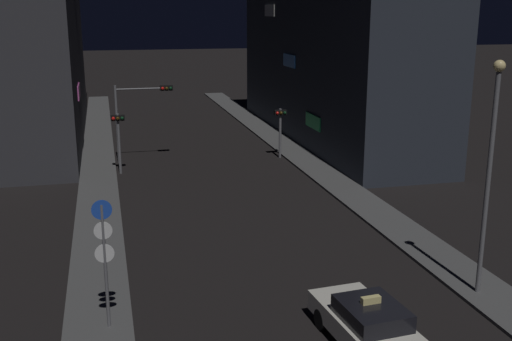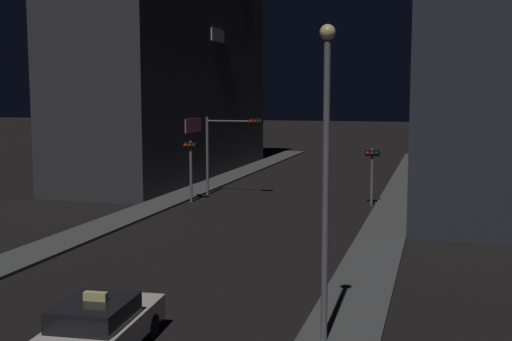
{
  "view_description": "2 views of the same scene",
  "coord_description": "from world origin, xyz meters",
  "px_view_note": "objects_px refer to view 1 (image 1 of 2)",
  "views": [
    {
      "loc": [
        -5.8,
        -3.63,
        9.33
      ],
      "look_at": [
        0.24,
        20.79,
        2.77
      ],
      "focal_mm": 43.33,
      "sensor_mm": 36.0,
      "label": 1
    },
    {
      "loc": [
        8.66,
        -2.18,
        6.2
      ],
      "look_at": [
        1.24,
        23.88,
        3.01
      ],
      "focal_mm": 45.23,
      "sensor_mm": 36.0,
      "label": 2
    }
  ],
  "objects_px": {
    "traffic_light_overhead": "(139,106)",
    "street_lamp_near_block": "(490,161)",
    "sign_pole_left": "(104,252)",
    "traffic_light_left_kerb": "(118,131)",
    "traffic_light_right_kerb": "(280,122)",
    "taxi": "(369,325)"
  },
  "relations": [
    {
      "from": "traffic_light_overhead",
      "to": "sign_pole_left",
      "type": "relative_size",
      "value": 1.22
    },
    {
      "from": "sign_pole_left",
      "to": "traffic_light_overhead",
      "type": "bearing_deg",
      "value": 83.77
    },
    {
      "from": "traffic_light_overhead",
      "to": "traffic_light_left_kerb",
      "type": "bearing_deg",
      "value": -116.6
    },
    {
      "from": "taxi",
      "to": "traffic_light_left_kerb",
      "type": "bearing_deg",
      "value": 106.01
    },
    {
      "from": "taxi",
      "to": "traffic_light_overhead",
      "type": "distance_m",
      "value": 24.87
    },
    {
      "from": "traffic_light_left_kerb",
      "to": "traffic_light_right_kerb",
      "type": "xyz_separation_m",
      "value": [
        10.21,
        1.58,
        -0.22
      ]
    },
    {
      "from": "traffic_light_overhead",
      "to": "traffic_light_left_kerb",
      "type": "height_order",
      "value": "traffic_light_overhead"
    },
    {
      "from": "street_lamp_near_block",
      "to": "sign_pole_left",
      "type": "bearing_deg",
      "value": 177.4
    },
    {
      "from": "sign_pole_left",
      "to": "street_lamp_near_block",
      "type": "distance_m",
      "value": 12.31
    },
    {
      "from": "taxi",
      "to": "traffic_light_overhead",
      "type": "xyz_separation_m",
      "value": [
        -4.78,
        24.25,
        2.79
      ]
    },
    {
      "from": "traffic_light_left_kerb",
      "to": "traffic_light_overhead",
      "type": "bearing_deg",
      "value": 63.4
    },
    {
      "from": "traffic_light_overhead",
      "to": "traffic_light_left_kerb",
      "type": "relative_size",
      "value": 1.37
    },
    {
      "from": "traffic_light_right_kerb",
      "to": "sign_pole_left",
      "type": "relative_size",
      "value": 0.81
    },
    {
      "from": "traffic_light_overhead",
      "to": "traffic_light_left_kerb",
      "type": "xyz_separation_m",
      "value": [
        -1.39,
        -2.77,
        -0.97
      ]
    },
    {
      "from": "traffic_light_overhead",
      "to": "traffic_light_right_kerb",
      "type": "height_order",
      "value": "traffic_light_overhead"
    },
    {
      "from": "street_lamp_near_block",
      "to": "traffic_light_left_kerb",
      "type": "bearing_deg",
      "value": 120.14
    },
    {
      "from": "traffic_light_overhead",
      "to": "street_lamp_near_block",
      "type": "bearing_deg",
      "value": -66.04
    },
    {
      "from": "traffic_light_overhead",
      "to": "street_lamp_near_block",
      "type": "xyz_separation_m",
      "value": [
        9.77,
        -21.98,
        1.13
      ]
    },
    {
      "from": "traffic_light_left_kerb",
      "to": "taxi",
      "type": "bearing_deg",
      "value": -73.99
    },
    {
      "from": "street_lamp_near_block",
      "to": "taxi",
      "type": "bearing_deg",
      "value": -155.54
    },
    {
      "from": "traffic_light_left_kerb",
      "to": "street_lamp_near_block",
      "type": "height_order",
      "value": "street_lamp_near_block"
    },
    {
      "from": "sign_pole_left",
      "to": "traffic_light_left_kerb",
      "type": "bearing_deg",
      "value": 87.07
    }
  ]
}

